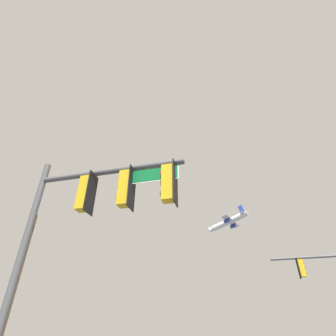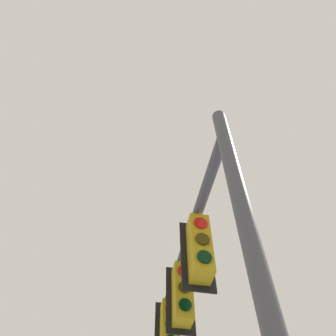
{
  "view_description": "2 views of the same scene",
  "coord_description": "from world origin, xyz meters",
  "views": [
    {
      "loc": [
        -0.16,
        -12.06,
        1.5
      ],
      "look_at": [
        -1.13,
        -5.11,
        6.01
      ],
      "focal_mm": 28.0,
      "sensor_mm": 36.0,
      "label": 1
    },
    {
      "loc": [
        -7.34,
        -3.82,
        1.8
      ],
      "look_at": [
        -4.17,
        -4.77,
        6.17
      ],
      "focal_mm": 35.0,
      "sensor_mm": 36.0,
      "label": 2
    }
  ],
  "objects": [
    {
      "name": "signal_pole_near",
      "position": [
        -3.16,
        -5.5,
        4.7
      ],
      "size": [
        4.77,
        0.82,
        6.38
      ],
      "color": "#47474C",
      "rests_on": "ground_plane"
    },
    {
      "name": "utility_pole",
      "position": [
        -12.99,
        5.39,
        4.84
      ],
      "size": [
        1.54,
        2.24,
        9.42
      ],
      "color": "brown",
      "rests_on": "ground_plane"
    },
    {
      "name": "airplane",
      "position": [
        13.62,
        126.85,
        53.92
      ],
      "size": [
        22.04,
        20.15,
        12.12
      ],
      "color": "#B2B7C1"
    }
  ]
}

